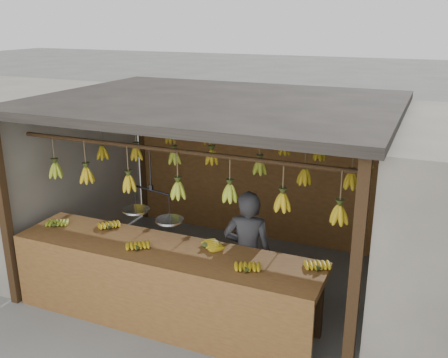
% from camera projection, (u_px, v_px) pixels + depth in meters
% --- Properties ---
extents(ground, '(80.00, 80.00, 0.00)m').
position_uv_depth(ground, '(215.00, 277.00, 6.70)').
color(ground, '#5B5B57').
extents(stall, '(4.30, 3.30, 2.40)m').
position_uv_depth(stall, '(225.00, 129.00, 6.38)').
color(stall, black).
rests_on(stall, ground).
extents(neighbor_left, '(3.00, 3.00, 2.30)m').
position_uv_depth(neighbor_left, '(3.00, 165.00, 7.70)').
color(neighbor_left, slate).
rests_on(neighbor_left, ground).
extents(counter, '(3.61, 0.81, 0.96)m').
position_uv_depth(counter, '(159.00, 269.00, 5.45)').
color(counter, brown).
rests_on(counter, ground).
extents(hanging_bananas, '(3.62, 2.25, 0.40)m').
position_uv_depth(hanging_bananas, '(215.00, 163.00, 6.19)').
color(hanging_bananas, '#92A523').
rests_on(hanging_bananas, ground).
extents(balance_scale, '(0.80, 0.41, 0.79)m').
position_uv_depth(balance_scale, '(152.00, 212.00, 5.56)').
color(balance_scale, black).
rests_on(balance_scale, ground).
extents(vendor, '(0.63, 0.50, 1.52)m').
position_uv_depth(vendor, '(247.00, 254.00, 5.69)').
color(vendor, '#262628').
rests_on(vendor, ground).
extents(bag_bundles, '(0.08, 0.26, 1.25)m').
position_uv_depth(bag_bundles, '(384.00, 197.00, 6.85)').
color(bag_bundles, red).
rests_on(bag_bundles, ground).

